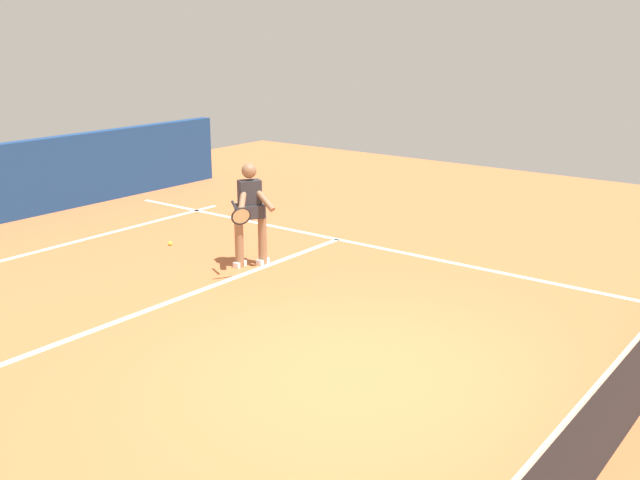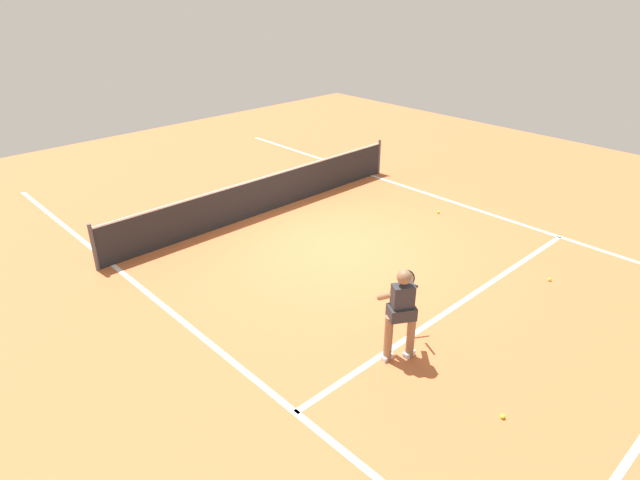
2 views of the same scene
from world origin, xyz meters
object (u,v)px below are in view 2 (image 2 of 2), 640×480
tennis_ball_mid (503,416)px  tennis_ball_far (438,212)px  tennis_player (401,310)px  tennis_ball_near (550,279)px

tennis_ball_mid → tennis_ball_far: same height
tennis_player → tennis_ball_mid: size_ratio=23.48×
tennis_player → tennis_ball_near: size_ratio=23.48×
tennis_player → tennis_ball_far: tennis_player is taller
tennis_player → tennis_ball_far: bearing=29.4°
tennis_player → tennis_ball_near: bearing=-8.0°
tennis_player → tennis_ball_mid: bearing=-90.0°
tennis_ball_near → tennis_ball_mid: bearing=-162.4°
tennis_ball_mid → tennis_ball_near: bearing=17.6°
tennis_ball_mid → tennis_ball_far: (5.07, 4.66, 0.00)m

